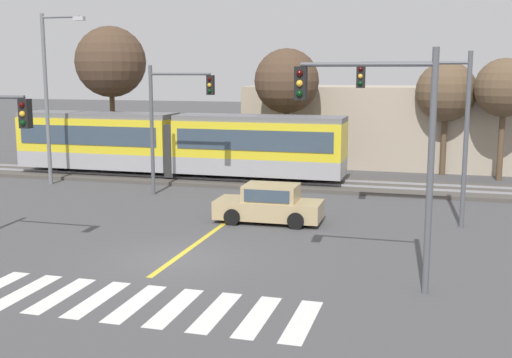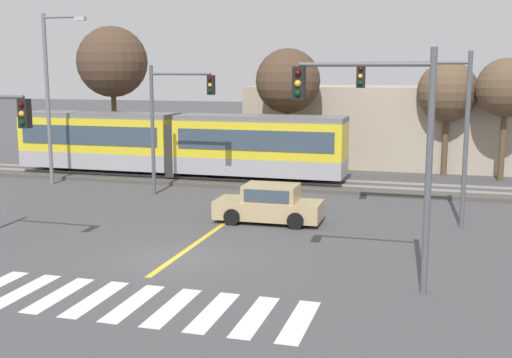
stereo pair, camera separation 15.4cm
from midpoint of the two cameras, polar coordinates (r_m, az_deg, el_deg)
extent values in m
plane|color=#474749|center=(20.77, -7.16, -7.11)|extent=(200.00, 200.00, 0.00)
cube|color=#4C4742|center=(33.98, 2.30, -0.31)|extent=(120.00, 4.00, 0.18)
cube|color=#939399|center=(33.27, 2.00, -0.28)|extent=(120.00, 0.08, 0.10)
cube|color=#939399|center=(34.65, 2.58, 0.12)|extent=(120.00, 0.08, 0.10)
cube|color=#9E9EA3|center=(37.74, -13.51, 1.79)|extent=(9.00, 2.60, 0.90)
cube|color=yellow|center=(37.58, -13.60, 3.91)|extent=(9.00, 2.60, 1.90)
cube|color=#384756|center=(36.44, -14.62, 3.78)|extent=(8.28, 0.04, 1.04)
cube|color=slate|center=(37.49, -13.66, 5.57)|extent=(9.00, 2.39, 0.28)
cylinder|color=black|center=(36.65, -10.11, 0.98)|extent=(0.70, 0.20, 0.70)
cylinder|color=black|center=(39.07, -16.65, 1.25)|extent=(0.70, 0.20, 0.70)
cube|color=#9E9EA3|center=(34.11, 0.54, 1.25)|extent=(9.00, 2.60, 0.90)
cube|color=yellow|center=(33.93, 0.54, 3.59)|extent=(9.00, 2.60, 1.90)
cube|color=#384756|center=(32.66, -0.08, 3.44)|extent=(8.28, 0.04, 1.04)
cube|color=slate|center=(33.83, 0.54, 5.43)|extent=(9.00, 2.39, 0.28)
cylinder|color=black|center=(33.61, 4.60, 0.32)|extent=(0.70, 0.20, 0.70)
cylinder|color=black|center=(34.91, -3.38, 0.68)|extent=(0.70, 0.20, 0.70)
cube|color=#2D2D2D|center=(35.56, -6.87, 2.66)|extent=(0.50, 2.34, 2.80)
cube|color=silver|center=(18.86, -19.73, -9.35)|extent=(0.57, 2.80, 0.01)
cube|color=silver|center=(18.25, -16.89, -9.82)|extent=(0.57, 2.80, 0.01)
cube|color=silver|center=(17.70, -13.85, -10.30)|extent=(0.57, 2.80, 0.01)
cube|color=silver|center=(17.20, -10.61, -10.78)|extent=(0.57, 2.80, 0.01)
cube|color=silver|center=(16.75, -7.19, -11.25)|extent=(0.57, 2.80, 0.01)
cube|color=silver|center=(16.37, -3.57, -11.70)|extent=(0.57, 2.80, 0.01)
cube|color=silver|center=(16.06, 0.21, -12.12)|extent=(0.57, 2.80, 0.01)
cube|color=silver|center=(15.81, 4.14, -12.50)|extent=(0.57, 2.80, 0.01)
cube|color=gold|center=(25.45, -2.57, -3.90)|extent=(0.20, 14.16, 0.01)
cube|color=tan|center=(25.44, 1.30, -2.71)|extent=(4.23, 1.78, 0.72)
cube|color=tan|center=(25.28, 1.52, -1.21)|extent=(2.13, 1.56, 0.64)
cube|color=#384756|center=(25.52, -0.66, -1.11)|extent=(0.13, 1.43, 0.52)
cube|color=#384756|center=(24.54, 1.10, -1.55)|extent=(1.79, 0.07, 0.48)
cylinder|color=black|center=(25.01, -1.98, -3.39)|extent=(0.64, 0.23, 0.64)
cylinder|color=black|center=(26.60, -0.91, -2.60)|extent=(0.64, 0.23, 0.64)
cylinder|color=black|center=(24.41, 3.70, -3.73)|extent=(0.64, 0.23, 0.64)
cylinder|color=black|center=(26.04, 4.44, -2.89)|extent=(0.64, 0.23, 0.64)
cylinder|color=#515459|center=(17.41, 15.34, 0.43)|extent=(0.18, 0.18, 6.55)
cylinder|color=#515459|center=(17.31, 9.88, 10.01)|extent=(3.50, 0.12, 0.12)
cube|color=black|center=(17.59, 4.09, 8.49)|extent=(0.32, 0.28, 0.90)
sphere|color=#360605|center=(17.44, 4.00, 9.36)|extent=(0.18, 0.18, 0.18)
sphere|color=#F7AA26|center=(17.44, 3.99, 8.48)|extent=(0.18, 0.18, 0.18)
sphere|color=black|center=(17.45, 3.98, 7.59)|extent=(0.18, 0.18, 0.18)
cube|color=black|center=(21.07, -19.67, 5.51)|extent=(0.32, 0.28, 0.90)
sphere|color=#360605|center=(20.93, -19.95, 6.21)|extent=(0.18, 0.18, 0.18)
sphere|color=#F7AA26|center=(20.94, -19.91, 5.47)|extent=(0.18, 0.18, 0.18)
sphere|color=black|center=(20.96, -19.87, 4.74)|extent=(0.18, 0.18, 0.18)
cylinder|color=#515459|center=(25.40, 18.34, 3.23)|extent=(0.18, 0.18, 6.67)
cylinder|color=#515459|center=(25.26, 14.09, 9.98)|extent=(4.00, 0.12, 0.12)
cube|color=black|center=(25.42, 9.48, 9.00)|extent=(0.32, 0.28, 0.90)
sphere|color=#360605|center=(25.27, 9.46, 9.61)|extent=(0.18, 0.18, 0.18)
sphere|color=#F7AA26|center=(25.27, 9.44, 9.00)|extent=(0.18, 0.18, 0.18)
sphere|color=black|center=(25.27, 9.42, 8.39)|extent=(0.18, 0.18, 0.18)
cylinder|color=#515459|center=(31.14, -9.04, 4.25)|extent=(0.18, 0.18, 6.19)
cylinder|color=#515459|center=(30.41, -6.57, 9.26)|extent=(3.00, 0.12, 0.12)
cube|color=black|center=(29.87, -3.87, 8.33)|extent=(0.32, 0.28, 0.90)
sphere|color=#360605|center=(29.73, -3.97, 8.85)|extent=(0.18, 0.18, 0.18)
sphere|color=#F7AA26|center=(29.73, -3.97, 8.33)|extent=(0.18, 0.18, 0.18)
sphere|color=black|center=(29.74, -3.96, 7.81)|extent=(0.18, 0.18, 0.18)
cylinder|color=slate|center=(35.25, -17.90, 6.65)|extent=(0.20, 0.20, 8.81)
cylinder|color=slate|center=(34.74, -16.77, 13.62)|extent=(2.12, 0.12, 0.12)
cube|color=#B2B2B7|center=(34.18, -15.22, 13.59)|extent=(0.56, 0.28, 0.20)
cylinder|color=brown|center=(41.23, -12.36, 5.03)|extent=(0.32, 0.32, 5.60)
sphere|color=#4C3828|center=(41.11, -12.55, 10.13)|extent=(4.34, 4.34, 4.34)
cylinder|color=brown|center=(37.92, 2.94, 4.09)|extent=(0.32, 0.32, 4.59)
sphere|color=#4C3828|center=(37.75, 2.98, 8.70)|extent=(3.77, 3.77, 3.77)
cylinder|color=brown|center=(38.30, 16.58, 3.37)|extent=(0.32, 0.32, 4.09)
sphere|color=brown|center=(38.11, 16.78, 7.45)|extent=(3.41, 3.41, 3.41)
cylinder|color=brown|center=(37.26, 21.19, 3.21)|extent=(0.32, 0.32, 4.41)
sphere|color=brown|center=(37.08, 21.46, 7.57)|extent=(3.16, 3.16, 3.16)
cube|color=tan|center=(41.62, 12.10, 4.63)|extent=(17.98, 6.00, 4.96)
camera|label=1|loc=(0.08, -89.83, 0.03)|focal=45.00mm
camera|label=2|loc=(0.08, 90.17, -0.03)|focal=45.00mm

